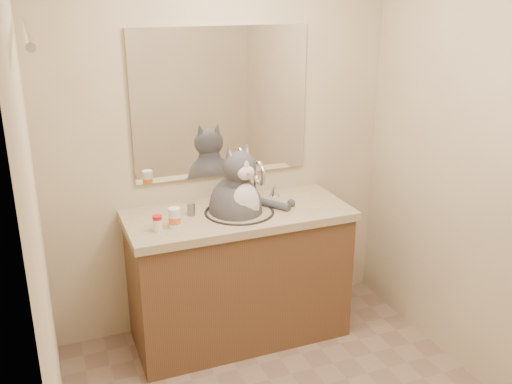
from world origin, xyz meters
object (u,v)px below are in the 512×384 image
cat (237,205)px  pill_bottle_redcap (158,223)px  grey_canister (191,209)px  pill_bottle_orange (175,218)px

cat → pill_bottle_redcap: size_ratio=7.02×
cat → grey_canister: 0.27m
pill_bottle_redcap → grey_canister: pill_bottle_redcap is taller
cat → pill_bottle_redcap: cat is taller
cat → pill_bottle_orange: size_ratio=5.44×
cat → pill_bottle_redcap: (-0.50, -0.11, 0.00)m
grey_canister → pill_bottle_redcap: bearing=-145.7°
cat → grey_canister: bearing=160.3°
pill_bottle_redcap → pill_bottle_orange: (0.10, 0.01, 0.01)m
cat → pill_bottle_orange: 0.42m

